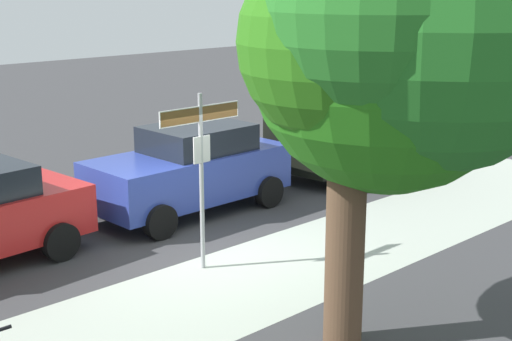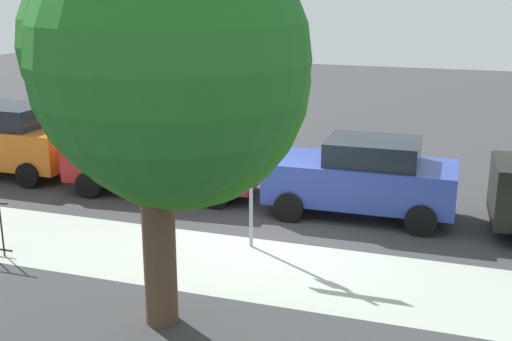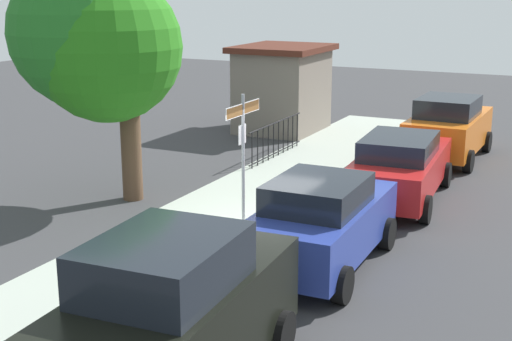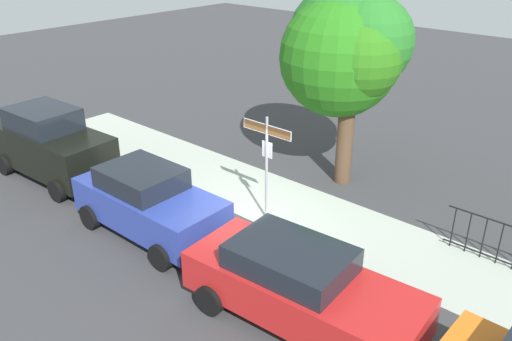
% 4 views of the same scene
% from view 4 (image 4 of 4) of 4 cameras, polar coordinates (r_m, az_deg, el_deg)
% --- Properties ---
extents(ground_plane, '(60.00, 60.00, 0.00)m').
position_cam_4_polar(ground_plane, '(13.99, -1.45, -5.10)').
color(ground_plane, '#38383A').
extents(sidewalk_strip, '(24.00, 2.60, 0.00)m').
position_cam_4_polar(sidewalk_strip, '(13.83, 8.39, -5.75)').
color(sidewalk_strip, '#A6AFA2').
rests_on(sidewalk_strip, ground_plane).
extents(street_sign, '(1.53, 0.07, 2.82)m').
position_cam_4_polar(street_sign, '(13.08, 1.18, 2.40)').
color(street_sign, '#9EA0A5').
rests_on(street_sign, ground_plane).
extents(shade_tree, '(3.79, 3.95, 5.74)m').
position_cam_4_polar(shade_tree, '(15.32, 10.06, 12.88)').
color(shade_tree, '#503A28').
rests_on(shade_tree, ground_plane).
extents(car_black, '(4.30, 2.17, 2.17)m').
position_cam_4_polar(car_black, '(16.93, -21.49, 2.68)').
color(car_black, black).
rests_on(car_black, ground_plane).
extents(car_blue, '(4.07, 2.02, 1.72)m').
position_cam_4_polar(car_blue, '(13.18, -11.66, -3.33)').
color(car_blue, '#2B3D98').
rests_on(car_blue, ground_plane).
extents(car_red, '(4.77, 2.25, 1.62)m').
position_cam_4_polar(car_red, '(10.21, 4.81, -12.45)').
color(car_red, red).
rests_on(car_red, ground_plane).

